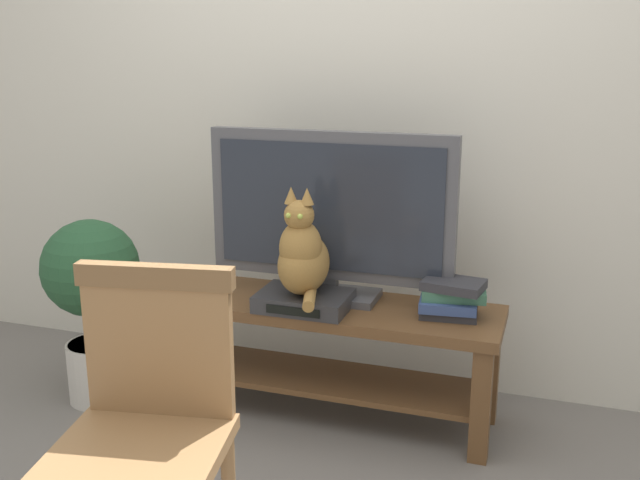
{
  "coord_description": "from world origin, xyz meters",
  "views": [
    {
      "loc": [
        0.86,
        -2.05,
        1.48
      ],
      "look_at": [
        -0.0,
        0.52,
        0.76
      ],
      "focal_mm": 41.05,
      "sensor_mm": 36.0,
      "label": 1
    }
  ],
  "objects_px": {
    "cat": "(303,255)",
    "tv_stand": "(324,336)",
    "potted_plant": "(92,291)",
    "wooden_chair": "(147,418)",
    "tv": "(329,212)",
    "media_box": "(304,301)",
    "book_stack": "(451,298)"
  },
  "relations": [
    {
      "from": "tv_stand",
      "to": "cat",
      "type": "relative_size",
      "value": 3.29
    },
    {
      "from": "tv",
      "to": "potted_plant",
      "type": "relative_size",
      "value": 1.26
    },
    {
      "from": "cat",
      "to": "book_stack",
      "type": "xyz_separation_m",
      "value": [
        0.55,
        0.11,
        -0.15
      ]
    },
    {
      "from": "wooden_chair",
      "to": "media_box",
      "type": "bearing_deg",
      "value": 87.49
    },
    {
      "from": "tv_stand",
      "to": "tv",
      "type": "distance_m",
      "value": 0.5
    },
    {
      "from": "cat",
      "to": "potted_plant",
      "type": "height_order",
      "value": "cat"
    },
    {
      "from": "cat",
      "to": "book_stack",
      "type": "height_order",
      "value": "cat"
    },
    {
      "from": "tv_stand",
      "to": "book_stack",
      "type": "height_order",
      "value": "book_stack"
    },
    {
      "from": "cat",
      "to": "potted_plant",
      "type": "xyz_separation_m",
      "value": [
        -0.91,
        -0.08,
        -0.22
      ]
    },
    {
      "from": "cat",
      "to": "wooden_chair",
      "type": "distance_m",
      "value": 1.06
    },
    {
      "from": "media_box",
      "to": "wooden_chair",
      "type": "xyz_separation_m",
      "value": [
        -0.05,
        -1.07,
        0.04
      ]
    },
    {
      "from": "tv",
      "to": "media_box",
      "type": "xyz_separation_m",
      "value": [
        -0.05,
        -0.15,
        -0.32
      ]
    },
    {
      "from": "tv",
      "to": "book_stack",
      "type": "relative_size",
      "value": 3.85
    },
    {
      "from": "tv",
      "to": "cat",
      "type": "height_order",
      "value": "tv"
    },
    {
      "from": "tv_stand",
      "to": "cat",
      "type": "distance_m",
      "value": 0.38
    },
    {
      "from": "book_stack",
      "to": "potted_plant",
      "type": "xyz_separation_m",
      "value": [
        -1.46,
        -0.19,
        -0.07
      ]
    },
    {
      "from": "media_box",
      "to": "cat",
      "type": "xyz_separation_m",
      "value": [
        0.0,
        -0.02,
        0.19
      ]
    },
    {
      "from": "tv",
      "to": "wooden_chair",
      "type": "bearing_deg",
      "value": -94.7
    },
    {
      "from": "media_box",
      "to": "potted_plant",
      "type": "distance_m",
      "value": 0.91
    },
    {
      "from": "tv",
      "to": "media_box",
      "type": "height_order",
      "value": "tv"
    },
    {
      "from": "tv_stand",
      "to": "wooden_chair",
      "type": "bearing_deg",
      "value": -94.95
    },
    {
      "from": "tv_stand",
      "to": "wooden_chair",
      "type": "distance_m",
      "value": 1.18
    },
    {
      "from": "wooden_chair",
      "to": "potted_plant",
      "type": "distance_m",
      "value": 1.3
    },
    {
      "from": "tv",
      "to": "wooden_chair",
      "type": "height_order",
      "value": "tv"
    },
    {
      "from": "cat",
      "to": "book_stack",
      "type": "bearing_deg",
      "value": 11.48
    },
    {
      "from": "wooden_chair",
      "to": "potted_plant",
      "type": "height_order",
      "value": "wooden_chair"
    },
    {
      "from": "cat",
      "to": "media_box",
      "type": "bearing_deg",
      "value": 94.3
    },
    {
      "from": "cat",
      "to": "tv_stand",
      "type": "bearing_deg",
      "value": 63.34
    },
    {
      "from": "book_stack",
      "to": "cat",
      "type": "bearing_deg",
      "value": -168.52
    },
    {
      "from": "wooden_chair",
      "to": "tv",
      "type": "bearing_deg",
      "value": 85.3
    },
    {
      "from": "cat",
      "to": "wooden_chair",
      "type": "height_order",
      "value": "cat"
    },
    {
      "from": "book_stack",
      "to": "media_box",
      "type": "bearing_deg",
      "value": -170.11
    }
  ]
}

